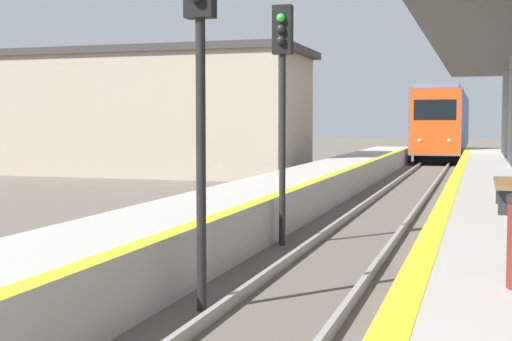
{
  "coord_description": "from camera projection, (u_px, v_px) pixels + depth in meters",
  "views": [
    {
      "loc": [
        2.23,
        -1.72,
        2.34
      ],
      "look_at": [
        -4.99,
        21.24,
        0.67
      ],
      "focal_mm": 50.0,
      "sensor_mm": 36.0,
      "label": 1
    }
  ],
  "objects": [
    {
      "name": "station_building",
      "position": [
        147.0,
        113.0,
        31.63
      ],
      "size": [
        14.43,
        6.15,
        5.41
      ],
      "color": "tan",
      "rests_on": "ground"
    },
    {
      "name": "signal_mid",
      "position": [
        282.0,
        79.0,
        13.22
      ],
      "size": [
        0.36,
        0.31,
        4.48
      ],
      "color": "black",
      "rests_on": "ground"
    },
    {
      "name": "signal_near",
      "position": [
        200.0,
        56.0,
        8.59
      ],
      "size": [
        0.36,
        0.31,
        4.48
      ],
      "color": "black",
      "rests_on": "ground"
    },
    {
      "name": "train",
      "position": [
        445.0,
        123.0,
        47.71
      ],
      "size": [
        2.67,
        23.49,
        4.3
      ],
      "color": "black",
      "rests_on": "ground"
    }
  ]
}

